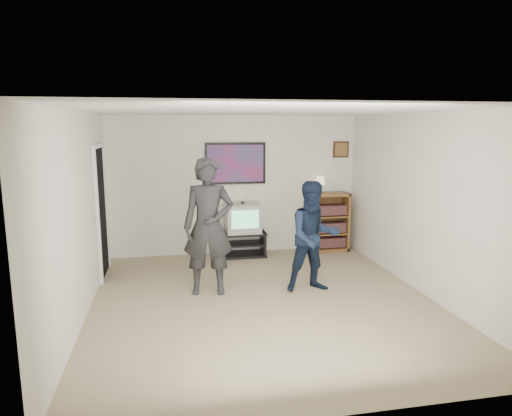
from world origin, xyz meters
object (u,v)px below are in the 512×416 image
object	(u,v)px
media_stand	(241,244)
person_tall	(208,226)
person_short	(314,237)
crt_television	(243,218)
bookshelf	(330,222)

from	to	relation	value
media_stand	person_tall	bearing A→B (deg)	-111.63
person_tall	person_short	world-z (taller)	person_tall
crt_television	media_stand	bearing A→B (deg)	-179.97
crt_television	person_tall	size ratio (longest dim) A/B	0.32
media_stand	crt_television	size ratio (longest dim) A/B	1.47
media_stand	bookshelf	bearing A→B (deg)	2.75
person_tall	person_short	bearing A→B (deg)	-0.12
media_stand	person_short	distance (m)	2.13
bookshelf	person_tall	size ratio (longest dim) A/B	0.57
crt_television	person_tall	distance (m)	1.91
media_stand	person_tall	xyz separation A→B (m)	(-0.72, -1.73, 0.73)
bookshelf	person_tall	world-z (taller)	person_tall
person_tall	person_short	xyz separation A→B (m)	(1.46, -0.19, -0.17)
media_stand	person_tall	world-z (taller)	person_tall
crt_television	person_short	size ratio (longest dim) A/B	0.39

